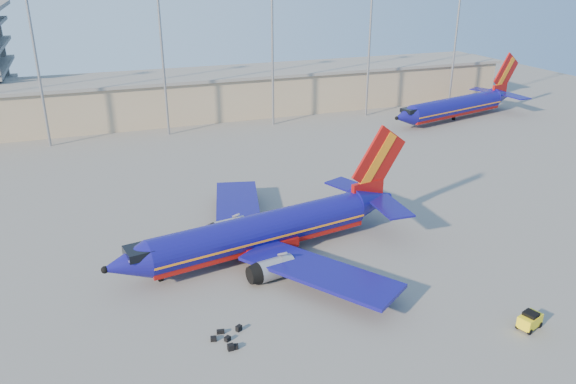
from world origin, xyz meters
TOP-DOWN VIEW (x-y plane):
  - ground at (0.00, 0.00)m, footprint 220.00×220.00m
  - terminal_building at (10.00, 58.00)m, footprint 122.00×16.00m
  - light_mast_row at (5.00, 46.00)m, footprint 101.60×1.60m
  - aircraft_main at (-2.40, -2.88)m, footprint 35.06×33.45m
  - aircraft_second at (50.51, 36.95)m, footprint 34.37×16.14m
  - baggage_tug at (13.90, -23.45)m, footprint 2.43×1.89m
  - luggage_pile at (-10.34, -16.34)m, footprint 2.90×2.79m

SIDE VIEW (x-z plane):
  - ground at x=0.00m, z-range 0.00..0.00m
  - luggage_pile at x=-10.34m, z-range -0.04..0.47m
  - baggage_tug at x=13.90m, z-range 0.03..1.57m
  - aircraft_main at x=-2.40m, z-range -3.42..8.52m
  - aircraft_second at x=50.51m, z-range -3.21..8.65m
  - terminal_building at x=10.00m, z-range 0.07..8.57m
  - light_mast_row at x=5.00m, z-range 3.23..31.88m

